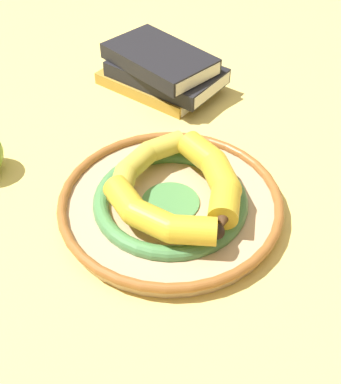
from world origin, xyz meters
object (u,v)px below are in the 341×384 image
Objects in this scene: banana_c at (216,178)px; banana_a at (143,162)px; decorative_bowl at (170,203)px; book_stack at (162,71)px; banana_b at (153,215)px.

banana_a is at bearing 55.14° from banana_c.
banana_c is at bearing 103.40° from banana_a.
book_stack is at bearing -107.63° from decorative_bowl.
banana_b reaches higher than decorative_bowl.
banana_b is at bearing 43.17° from banana_a.
decorative_bowl is 1.96× the size of banana_b.
decorative_bowl is 0.07m from banana_b.
decorative_bowl is at bearing 101.96° from banana_b.
banana_b is at bearing -47.20° from book_stack.
banana_a is 0.79× the size of banana_c.
banana_c reaches higher than banana_a.
banana_c is (-0.08, 0.07, 0.00)m from banana_a.
banana_a is at bearing -51.14° from book_stack.
book_stack is at bearing 0.28° from banana_c.
decorative_bowl is 1.29× the size of book_stack.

